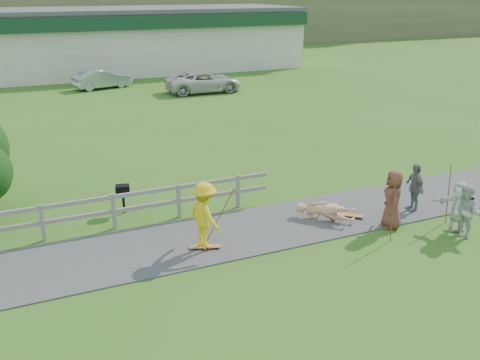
{
  "coord_description": "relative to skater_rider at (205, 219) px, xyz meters",
  "views": [
    {
      "loc": [
        -4.48,
        -11.41,
        6.78
      ],
      "look_at": [
        1.49,
        2.0,
        1.45
      ],
      "focal_mm": 40.0,
      "sensor_mm": 36.0,
      "label": 1
    }
  ],
  "objects": [
    {
      "name": "car_white",
      "position": [
        8.01,
        21.65,
        -0.21
      ],
      "size": [
        5.23,
        2.56,
        1.43
      ],
      "primitive_type": "imported",
      "rotation": [
        0.0,
        0.0,
        1.53
      ],
      "color": "silver",
      "rests_on": "ground"
    },
    {
      "name": "path",
      "position": [
        0.02,
        0.57,
        -0.9
      ],
      "size": [
        34.0,
        3.0,
        0.04
      ],
      "primitive_type": "cube",
      "color": "#3E3E41",
      "rests_on": "ground"
    },
    {
      "name": "spectator_d",
      "position": [
        7.06,
        -1.95,
        -0.14
      ],
      "size": [
        0.85,
        1.53,
        1.57
      ],
      "primitive_type": "imported",
      "rotation": [
        0.0,
        0.0,
        4.99
      ],
      "color": "silver",
      "rests_on": "ground"
    },
    {
      "name": "helmet",
      "position": [
        4.59,
        0.65,
        -0.79
      ],
      "size": [
        0.27,
        0.27,
        0.27
      ],
      "primitive_type": "sphere",
      "color": "red",
      "rests_on": "ground"
    },
    {
      "name": "strip_mall",
      "position": [
        4.02,
        34.01,
        1.66
      ],
      "size": [
        32.5,
        10.75,
        5.1
      ],
      "color": "beige",
      "rests_on": "ground"
    },
    {
      "name": "pole_spec_left",
      "position": [
        4.93,
        -1.65,
        -0.04
      ],
      "size": [
        0.03,
        0.03,
        1.76
      ],
      "primitive_type": "cylinder",
      "color": "brown",
      "rests_on": "ground"
    },
    {
      "name": "pole_spec_right",
      "position": [
        7.26,
        -1.32,
        0.02
      ],
      "size": [
        0.03,
        0.03,
        1.88
      ],
      "primitive_type": "cylinder",
      "color": "brown",
      "rests_on": "ground"
    },
    {
      "name": "spectator_c",
      "position": [
        5.56,
        -0.88,
        -0.03
      ],
      "size": [
        0.91,
        1.03,
        1.78
      ],
      "primitive_type": "imported",
      "rotation": [
        0.0,
        0.0,
        4.22
      ],
      "color": "brown",
      "rests_on": "ground"
    },
    {
      "name": "spectator_a",
      "position": [
        7.03,
        -2.24,
        -0.14
      ],
      "size": [
        0.63,
        0.79,
        1.56
      ],
      "primitive_type": "imported",
      "rotation": [
        0.0,
        0.0,
        4.76
      ],
      "color": "beige",
      "rests_on": "ground"
    },
    {
      "name": "fence",
      "position": [
        -4.6,
        2.37,
        -0.2
      ],
      "size": [
        15.05,
        0.1,
        1.1
      ],
      "color": "slate",
      "rests_on": "ground"
    },
    {
      "name": "skater_fallen",
      "position": [
        3.99,
        0.3,
        -0.59
      ],
      "size": [
        1.6,
        1.56,
        0.66
      ],
      "primitive_type": "imported",
      "rotation": [
        0.0,
        0.0,
        0.77
      ],
      "color": "tan",
      "rests_on": "ground"
    },
    {
      "name": "longboard_rider",
      "position": [
        0.0,
        0.0,
        -0.88
      ],
      "size": [
        0.85,
        0.46,
        0.09
      ],
      "primitive_type": null,
      "rotation": [
        0.0,
        0.0,
        -0.32
      ],
      "color": "brown",
      "rests_on": "ground"
    },
    {
      "name": "spectator_b",
      "position": [
        7.02,
        -0.14,
        -0.13
      ],
      "size": [
        0.56,
        0.98,
        1.58
      ],
      "primitive_type": "imported",
      "rotation": [
        0.0,
        0.0,
        4.51
      ],
      "color": "slate",
      "rests_on": "ground"
    },
    {
      "name": "pole_rider",
      "position": [
        0.6,
        0.4,
        -0.05
      ],
      "size": [
        0.03,
        0.03,
        1.74
      ],
      "primitive_type": "cylinder",
      "color": "brown",
      "rests_on": "ground"
    },
    {
      "name": "car_silver",
      "position": [
        1.96,
        25.95,
        -0.26
      ],
      "size": [
        4.26,
        2.37,
        1.33
      ],
      "primitive_type": "imported",
      "rotation": [
        0.0,
        0.0,
        1.82
      ],
      "color": "#A4A7AC",
      "rests_on": "ground"
    },
    {
      "name": "longboard_fallen",
      "position": [
        4.79,
        0.2,
        -0.87
      ],
      "size": [
        0.89,
        0.82,
        0.11
      ],
      "primitive_type": null,
      "rotation": [
        0.0,
        0.0,
        -0.71
      ],
      "color": "brown",
      "rests_on": "ground"
    },
    {
      "name": "skater_rider",
      "position": [
        0.0,
        0.0,
        0.0
      ],
      "size": [
        0.95,
        1.32,
        1.84
      ],
      "primitive_type": "imported",
      "rotation": [
        0.0,
        0.0,
        1.82
      ],
      "color": "yellow",
      "rests_on": "ground"
    },
    {
      "name": "ground",
      "position": [
        0.02,
        -0.93,
        -0.92
      ],
      "size": [
        260.0,
        260.0,
        0.0
      ],
      "primitive_type": "plane",
      "color": "#31601B",
      "rests_on": "ground"
    },
    {
      "name": "bbq",
      "position": [
        -1.47,
        3.43,
        -0.46
      ],
      "size": [
        0.49,
        0.42,
        0.93
      ],
      "primitive_type": null,
      "rotation": [
        0.0,
        0.0,
        -0.24
      ],
      "color": "black",
      "rests_on": "ground"
    }
  ]
}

